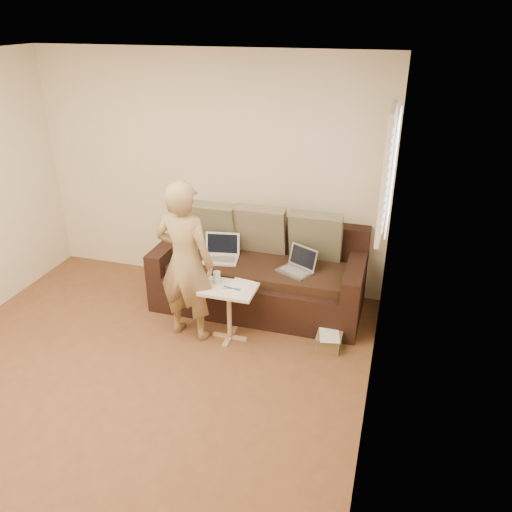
# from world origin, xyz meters

# --- Properties ---
(floor) EXTENTS (4.50, 4.50, 0.00)m
(floor) POSITION_xyz_m (0.00, 0.00, 0.00)
(floor) COLOR brown
(floor) RESTS_ON ground
(ceiling) EXTENTS (4.50, 4.50, 0.00)m
(ceiling) POSITION_xyz_m (0.00, 0.00, 2.60)
(ceiling) COLOR white
(ceiling) RESTS_ON wall_back
(wall_back) EXTENTS (4.00, 0.00, 4.00)m
(wall_back) POSITION_xyz_m (0.00, 2.25, 1.30)
(wall_back) COLOR beige
(wall_back) RESTS_ON ground
(wall_right) EXTENTS (0.00, 4.50, 4.50)m
(wall_right) POSITION_xyz_m (2.00, 0.00, 1.30)
(wall_right) COLOR beige
(wall_right) RESTS_ON ground
(window_blinds) EXTENTS (0.12, 0.88, 1.08)m
(window_blinds) POSITION_xyz_m (1.95, 1.50, 1.70)
(window_blinds) COLOR white
(window_blinds) RESTS_ON wall_right
(sofa) EXTENTS (2.20, 0.95, 0.85)m
(sofa) POSITION_xyz_m (0.72, 1.77, 0.42)
(sofa) COLOR black
(sofa) RESTS_ON ground
(pillow_left) EXTENTS (0.55, 0.29, 0.57)m
(pillow_left) POSITION_xyz_m (0.12, 1.99, 0.79)
(pillow_left) COLOR #585D44
(pillow_left) RESTS_ON sofa
(pillow_mid) EXTENTS (0.55, 0.27, 0.57)m
(pillow_mid) POSITION_xyz_m (0.67, 2.02, 0.79)
(pillow_mid) COLOR #6B664C
(pillow_mid) RESTS_ON sofa
(pillow_right) EXTENTS (0.55, 0.28, 0.57)m
(pillow_right) POSITION_xyz_m (1.27, 2.01, 0.79)
(pillow_right) COLOR #585D44
(pillow_right) RESTS_ON sofa
(laptop_silver) EXTENTS (0.41, 0.38, 0.23)m
(laptop_silver) POSITION_xyz_m (1.13, 1.66, 0.52)
(laptop_silver) COLOR #B7BABC
(laptop_silver) RESTS_ON sofa
(laptop_white) EXTENTS (0.41, 0.33, 0.27)m
(laptop_white) POSITION_xyz_m (0.31, 1.70, 0.52)
(laptop_white) COLOR white
(laptop_white) RESTS_ON sofa
(person) EXTENTS (0.62, 0.46, 1.60)m
(person) POSITION_xyz_m (0.21, 1.05, 0.80)
(person) COLOR #90854E
(person) RESTS_ON ground
(side_table) EXTENTS (0.51, 0.36, 0.56)m
(side_table) POSITION_xyz_m (0.62, 1.09, 0.28)
(side_table) COLOR silver
(side_table) RESTS_ON ground
(drinking_glass) EXTENTS (0.07, 0.07, 0.12)m
(drinking_glass) POSITION_xyz_m (0.48, 1.15, 0.62)
(drinking_glass) COLOR silver
(drinking_glass) RESTS_ON side_table
(scissors) EXTENTS (0.20, 0.13, 0.02)m
(scissors) POSITION_xyz_m (0.66, 1.08, 0.57)
(scissors) COLOR silver
(scissors) RESTS_ON side_table
(paper_on_table) EXTENTS (0.25, 0.33, 0.00)m
(paper_on_table) POSITION_xyz_m (0.70, 1.14, 0.57)
(paper_on_table) COLOR white
(paper_on_table) RESTS_ON side_table
(striped_box) EXTENTS (0.24, 0.24, 0.15)m
(striped_box) POSITION_xyz_m (1.59, 1.20, 0.07)
(striped_box) COLOR #C13E1C
(striped_box) RESTS_ON ground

